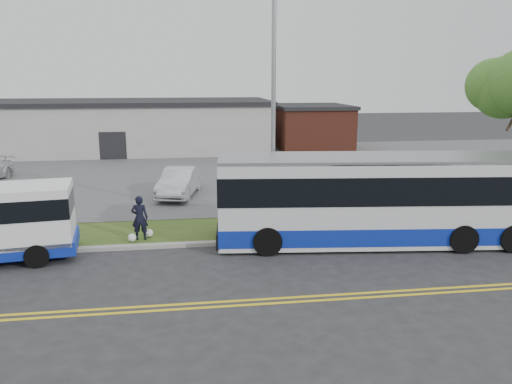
{
  "coord_description": "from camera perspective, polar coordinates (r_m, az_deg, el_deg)",
  "views": [
    {
      "loc": [
        -0.48,
        -16.92,
        6.2
      ],
      "look_at": [
        2.32,
        2.91,
        1.6
      ],
      "focal_mm": 35.0,
      "sensor_mm": 36.0,
      "label": 1
    }
  ],
  "objects": [
    {
      "name": "grocery_bag_right",
      "position": [
        20.03,
        -12.13,
        -4.61
      ],
      "size": [
        0.32,
        0.32,
        0.32
      ],
      "primitive_type": "sphere",
      "color": "white",
      "rests_on": "verge"
    },
    {
      "name": "ground",
      "position": [
        18.03,
        -6.06,
        -7.26
      ],
      "size": [
        140.0,
        140.0,
        0.0
      ],
      "primitive_type": "plane",
      "color": "#28282B",
      "rests_on": "ground"
    },
    {
      "name": "verge",
      "position": [
        20.76,
        -6.36,
        -4.38
      ],
      "size": [
        80.0,
        3.3,
        0.1
      ],
      "primitive_type": "cube",
      "color": "#2F4416",
      "rests_on": "ground"
    },
    {
      "name": "lane_line_north",
      "position": [
        14.47,
        -5.48,
        -12.47
      ],
      "size": [
        70.0,
        0.12,
        0.01
      ],
      "primitive_type": "cube",
      "color": "yellow",
      "rests_on": "ground"
    },
    {
      "name": "commercial_building",
      "position": [
        44.45,
        -15.26,
        7.3
      ],
      "size": [
        25.4,
        10.4,
        4.35
      ],
      "color": "#9E9E99",
      "rests_on": "ground"
    },
    {
      "name": "curb",
      "position": [
        19.04,
        -6.19,
        -5.91
      ],
      "size": [
        80.0,
        0.3,
        0.15
      ],
      "primitive_type": "cube",
      "color": "#9E9B93",
      "rests_on": "ground"
    },
    {
      "name": "grocery_bag_left",
      "position": [
        19.62,
        -13.98,
        -5.09
      ],
      "size": [
        0.32,
        0.32,
        0.32
      ],
      "primitive_type": "sphere",
      "color": "white",
      "rests_on": "verge"
    },
    {
      "name": "transit_bus",
      "position": [
        19.44,
        13.67,
        -0.84
      ],
      "size": [
        12.31,
        3.99,
        3.35
      ],
      "rotation": [
        0.0,
        0.0,
        -0.1
      ],
      "color": "silver",
      "rests_on": "ground"
    },
    {
      "name": "streetlight_near",
      "position": [
        19.98,
        2.04,
        10.15
      ],
      "size": [
        0.35,
        1.53,
        9.5
      ],
      "color": "gray",
      "rests_on": "verge"
    },
    {
      "name": "pedestrian",
      "position": [
        19.62,
        -13.15,
        -2.88
      ],
      "size": [
        0.66,
        0.46,
        1.73
      ],
      "primitive_type": "imported",
      "rotation": [
        0.0,
        0.0,
        3.07
      ],
      "color": "black",
      "rests_on": "verge"
    },
    {
      "name": "lane_line_south",
      "position": [
        14.2,
        -5.42,
        -12.99
      ],
      "size": [
        70.0,
        0.12,
        0.01
      ],
      "primitive_type": "cube",
      "color": "yellow",
      "rests_on": "ground"
    },
    {
      "name": "brick_wing",
      "position": [
        44.51,
        6.34,
        7.39
      ],
      "size": [
        6.3,
        7.3,
        3.9
      ],
      "color": "brown",
      "rests_on": "ground"
    },
    {
      "name": "parking_lot",
      "position": [
        34.48,
        -7.12,
        2.56
      ],
      "size": [
        80.0,
        25.0,
        0.1
      ],
      "primitive_type": "cube",
      "color": "#4C4C4F",
      "rests_on": "ground"
    },
    {
      "name": "parked_car_a",
      "position": [
        26.58,
        -8.75,
        1.15
      ],
      "size": [
        2.53,
        4.75,
        1.49
      ],
      "primitive_type": "imported",
      "rotation": [
        0.0,
        0.0,
        -0.22
      ],
      "color": "silver",
      "rests_on": "parking_lot"
    }
  ]
}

